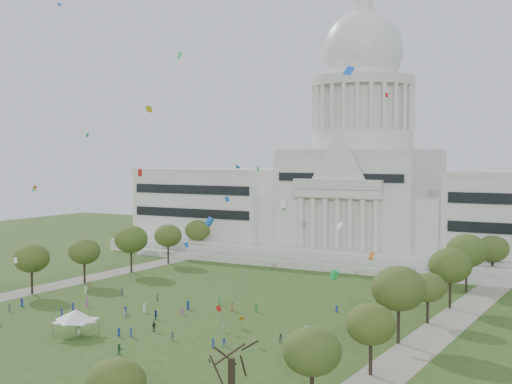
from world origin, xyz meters
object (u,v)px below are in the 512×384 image
at_px(big_bare_tree, 231,353).
at_px(event_tent, 76,315).
at_px(person_0, 306,331).
at_px(capitol, 362,187).

relative_size(big_bare_tree, event_tent, 1.24).
bearing_deg(event_tent, person_0, 28.36).
bearing_deg(event_tent, big_bare_tree, -25.16).
xyz_separation_m(capitol, event_tent, (-8.72, -119.64, -18.56)).
height_order(big_bare_tree, event_tent, big_bare_tree).
relative_size(big_bare_tree, person_0, 6.45).
height_order(capitol, big_bare_tree, capitol).
distance_m(capitol, big_bare_tree, 147.23).
bearing_deg(event_tent, capitol, 85.83).
bearing_deg(capitol, big_bare_tree, -74.98).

